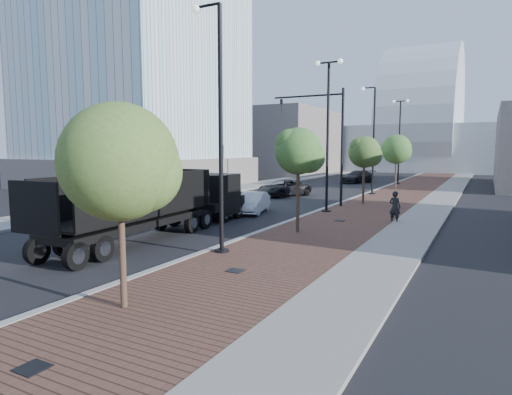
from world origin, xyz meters
The scene contains 24 objects.
sidewalk centered at (3.50, 40.00, 0.06)m, with size 7.00×140.00×0.12m, color #4C2D23.
concrete_strip centered at (6.20, 40.00, 0.07)m, with size 2.40×140.00×0.13m, color slate.
curb centered at (0.00, 40.00, 0.07)m, with size 0.30×140.00×0.14m, color gray.
west_sidewalk centered at (-13.00, 40.00, 0.06)m, with size 4.00×140.00×0.12m, color slate.
dump_truck centered at (-3.90, 13.36, 1.25)m, with size 3.00×13.42×2.97m.
white_sedan centered at (-3.51, 20.03, 0.65)m, with size 1.38×3.96×1.31m, color silver.
dark_car_mid centered at (-5.80, 29.71, 0.70)m, with size 2.31×5.00×1.39m, color black.
dark_car_far centered at (-4.16, 46.92, 0.73)m, with size 2.04×5.01×1.45m, color black.
pedestrian centered at (5.04, 20.18, 0.88)m, with size 0.64×0.42×1.75m, color black.
streetlight_1 centered at (0.49, 10.00, 4.34)m, with size 1.44×0.56×9.21m.
streetlight_2 centered at (0.60, 22.00, 4.82)m, with size 1.72×0.56×9.28m.
streetlight_3 centered at (0.49, 34.00, 4.34)m, with size 1.44×0.56×9.21m.
streetlight_4 centered at (0.60, 46.00, 4.82)m, with size 1.72×0.56×9.28m.
traffic_mast centered at (-0.30, 25.00, 4.98)m, with size 5.09×0.20×8.00m.
tree_0 centered at (1.65, 4.02, 3.66)m, with size 2.82×2.82×5.08m.
tree_1 centered at (1.65, 15.02, 3.86)m, with size 2.24×2.17×4.96m.
tree_2 centered at (1.65, 27.02, 3.75)m, with size 2.30×2.24×4.88m.
tree_3 centered at (1.65, 39.02, 3.94)m, with size 2.77×2.77×5.34m.
tower_podium centered at (-24.00, 32.00, 1.50)m, with size 19.00×19.00×3.00m, color #645D5A.
convention_center centered at (-2.00, 85.00, 6.00)m, with size 50.00×30.00×50.00m.
commercial_block_nw centered at (-20.00, 60.00, 5.00)m, with size 14.00×20.00×10.00m, color #665F5C.
utility_cover_0 centered at (2.40, 1.00, 0.13)m, with size 0.50×0.50×0.02m, color black.
utility_cover_1 centered at (2.40, 8.00, 0.13)m, with size 0.50×0.50×0.02m, color black.
utility_cover_2 centered at (2.40, 19.00, 0.13)m, with size 0.50×0.50×0.02m, color black.
Camera 1 is at (9.31, -3.56, 3.98)m, focal length 30.48 mm.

